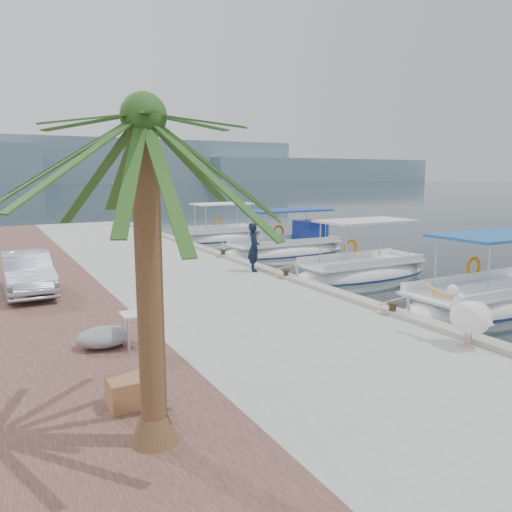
# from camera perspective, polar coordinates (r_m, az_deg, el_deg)

# --- Properties ---
(ground) EXTENTS (400.00, 400.00, 0.00)m
(ground) POSITION_cam_1_polar(r_m,az_deg,el_deg) (15.98, 7.38, -5.21)
(ground) COLOR black
(ground) RESTS_ON ground
(concrete_quay) EXTENTS (6.00, 40.00, 0.50)m
(concrete_quay) POSITION_cam_1_polar(r_m,az_deg,el_deg) (18.89, -9.14, -2.20)
(concrete_quay) COLOR #9F9F9A
(concrete_quay) RESTS_ON ground
(quay_curb) EXTENTS (0.44, 40.00, 0.12)m
(quay_curb) POSITION_cam_1_polar(r_m,az_deg,el_deg) (19.91, -1.62, -0.58)
(quay_curb) COLOR #A49F92
(quay_curb) RESTS_ON concrete_quay
(cobblestone_strip) EXTENTS (4.00, 40.00, 0.50)m
(cobblestone_strip) POSITION_cam_1_polar(r_m,az_deg,el_deg) (17.88, -24.41, -3.59)
(cobblestone_strip) COLOR brown
(cobblestone_strip) RESTS_ON ground
(distant_hills) EXTENTS (330.00, 60.00, 18.00)m
(distant_hills) POSITION_cam_1_polar(r_m,az_deg,el_deg) (217.46, -18.85, 9.87)
(distant_hills) COLOR slate
(distant_hills) RESTS_ON ground
(fishing_caique_b) EXTENTS (7.84, 2.46, 2.83)m
(fishing_caique_b) POSITION_cam_1_polar(r_m,az_deg,el_deg) (17.10, 25.81, -4.69)
(fishing_caique_b) COLOR white
(fishing_caique_b) RESTS_ON ground
(fishing_caique_c) EXTENTS (6.27, 2.18, 2.83)m
(fishing_caique_c) POSITION_cam_1_polar(r_m,az_deg,el_deg) (20.08, 11.87, -1.96)
(fishing_caique_c) COLOR white
(fishing_caique_c) RESTS_ON ground
(fishing_caique_d) EXTENTS (7.05, 2.31, 2.83)m
(fishing_caique_d) POSITION_cam_1_polar(r_m,az_deg,el_deg) (25.35, 3.45, 0.73)
(fishing_caique_d) COLOR white
(fishing_caique_d) RESTS_ON ground
(fishing_caique_e) EXTENTS (5.87, 2.31, 2.83)m
(fishing_caique_e) POSITION_cam_1_polar(r_m,az_deg,el_deg) (30.61, -4.07, 2.09)
(fishing_caique_e) COLOR white
(fishing_caique_e) RESTS_ON ground
(mooring_bollards) EXTENTS (0.28, 20.28, 0.33)m
(mooring_bollards) POSITION_cam_1_polar(r_m,az_deg,el_deg) (16.84, 3.45, -1.98)
(mooring_bollards) COLOR black
(mooring_bollards) RESTS_ON concrete_quay
(pelican) EXTENTS (0.63, 1.57, 1.22)m
(pelican) POSITION_cam_1_polar(r_m,az_deg,el_deg) (11.18, 23.08, -6.32)
(pelican) COLOR tan
(pelican) RESTS_ON concrete_quay
(fisherman) EXTENTS (0.59, 0.74, 1.76)m
(fisherman) POSITION_cam_1_polar(r_m,az_deg,el_deg) (18.02, -0.25, 1.01)
(fisherman) COLOR black
(fisherman) RESTS_ON concrete_quay
(date_palm) EXTENTS (4.60, 4.60, 5.10)m
(date_palm) POSITION_cam_1_polar(r_m,az_deg,el_deg) (6.31, -12.73, 15.01)
(date_palm) COLOR brown
(date_palm) RESTS_ON cobblestone_strip
(parked_car) EXTENTS (1.35, 3.74, 1.23)m
(parked_car) POSITION_cam_1_polar(r_m,az_deg,el_deg) (16.24, -24.70, -1.74)
(parked_car) COLOR #B2BBCC
(parked_car) RESTS_ON cobblestone_strip
(wooden_crate) EXTENTS (0.55, 0.55, 0.44)m
(wooden_crate) POSITION_cam_1_polar(r_m,az_deg,el_deg) (8.13, -14.56, -14.80)
(wooden_crate) COLOR #8D5D38
(wooden_crate) RESTS_ON cobblestone_strip
(tarp_bundle) EXTENTS (1.10, 0.90, 0.40)m
(tarp_bundle) POSITION_cam_1_polar(r_m,az_deg,el_deg) (10.82, -16.99, -8.84)
(tarp_bundle) COLOR gray
(tarp_bundle) RESTS_ON cobblestone_strip
(folding_table) EXTENTS (0.55, 0.55, 0.73)m
(folding_table) POSITION_cam_1_polar(r_m,az_deg,el_deg) (10.48, -13.62, -7.43)
(folding_table) COLOR silver
(folding_table) RESTS_ON cobblestone_strip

